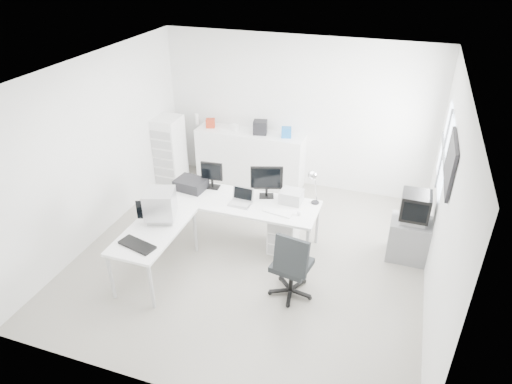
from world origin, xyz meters
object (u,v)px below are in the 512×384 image
(main_desk, at_px, (240,221))
(laptop, at_px, (240,198))
(lcd_monitor_large, at_px, (267,182))
(laser_printer, at_px, (291,196))
(lcd_monitor_small, at_px, (212,175))
(filing_cabinet, at_px, (170,150))
(tv_cabinet, at_px, (409,239))
(side_desk, at_px, (156,251))
(drawer_pedestal, at_px, (284,232))
(crt_monitor, at_px, (160,207))
(office_chair, at_px, (292,262))
(sideboard, at_px, (250,157))
(inkjet_printer, at_px, (191,184))
(crt_tv, at_px, (415,208))

(main_desk, bearing_deg, laptop, -63.43)
(lcd_monitor_large, bearing_deg, laser_printer, -22.11)
(main_desk, bearing_deg, lcd_monitor_small, 155.56)
(laptop, distance_m, filing_cabinet, 2.59)
(main_desk, distance_m, laptop, 0.49)
(tv_cabinet, distance_m, filing_cabinet, 4.63)
(side_desk, relative_size, drawer_pedestal, 2.33)
(laptop, xyz_separation_m, filing_cabinet, (-2.04, 1.59, -0.20))
(crt_monitor, bearing_deg, laser_printer, 15.44)
(lcd_monitor_large, distance_m, filing_cabinet, 2.67)
(main_desk, height_order, lcd_monitor_small, lcd_monitor_small)
(lcd_monitor_large, bearing_deg, office_chair, -75.89)
(main_desk, distance_m, sideboard, 2.03)
(tv_cabinet, bearing_deg, office_chair, -137.27)
(lcd_monitor_small, distance_m, office_chair, 2.04)
(inkjet_printer, bearing_deg, drawer_pedestal, 5.07)
(lcd_monitor_large, bearing_deg, lcd_monitor_small, 162.18)
(inkjet_printer, xyz_separation_m, office_chair, (1.92, -1.00, -0.30))
(side_desk, height_order, crt_monitor, crt_monitor)
(laptop, bearing_deg, inkjet_printer, 170.70)
(laptop, relative_size, crt_tv, 0.65)
(tv_cabinet, height_order, sideboard, sideboard)
(tv_cabinet, bearing_deg, crt_tv, 0.00)
(crt_monitor, bearing_deg, side_desk, -108.33)
(inkjet_printer, xyz_separation_m, lcd_monitor_large, (1.20, 0.15, 0.17))
(main_desk, distance_m, lcd_monitor_small, 0.85)
(lcd_monitor_small, height_order, lcd_monitor_large, lcd_monitor_large)
(drawer_pedestal, height_order, laptop, laptop)
(drawer_pedestal, distance_m, lcd_monitor_small, 1.43)
(side_desk, distance_m, drawer_pedestal, 1.93)
(crt_monitor, distance_m, filing_cabinet, 2.62)
(crt_tv, bearing_deg, inkjet_printer, -174.35)
(main_desk, xyz_separation_m, inkjet_printer, (-0.85, 0.10, 0.46))
(filing_cabinet, bearing_deg, lcd_monitor_small, -40.75)
(tv_cabinet, xyz_separation_m, filing_cabinet, (-4.50, 1.05, 0.34))
(inkjet_printer, xyz_separation_m, filing_cabinet, (-1.14, 1.39, -0.18))
(lcd_monitor_large, xyz_separation_m, office_chair, (0.72, -1.15, -0.48))
(drawer_pedestal, relative_size, crt_tv, 1.20)
(side_desk, bearing_deg, crt_monitor, 90.00)
(side_desk, height_order, lcd_monitor_large, lcd_monitor_large)
(laser_printer, xyz_separation_m, tv_cabinet, (1.76, 0.21, -0.52))
(lcd_monitor_large, bearing_deg, drawer_pedestal, -47.57)
(lcd_monitor_small, xyz_separation_m, sideboard, (0.03, 1.70, -0.45))
(side_desk, xyz_separation_m, crt_monitor, (0.00, 0.25, 0.60))
(side_desk, xyz_separation_m, crt_tv, (3.36, 1.53, 0.49))
(main_desk, relative_size, laser_printer, 7.38)
(side_desk, distance_m, lcd_monitor_large, 1.91)
(filing_cabinet, bearing_deg, laser_printer, -24.85)
(office_chair, bearing_deg, filing_cabinet, 151.73)
(lcd_monitor_large, relative_size, crt_monitor, 1.14)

